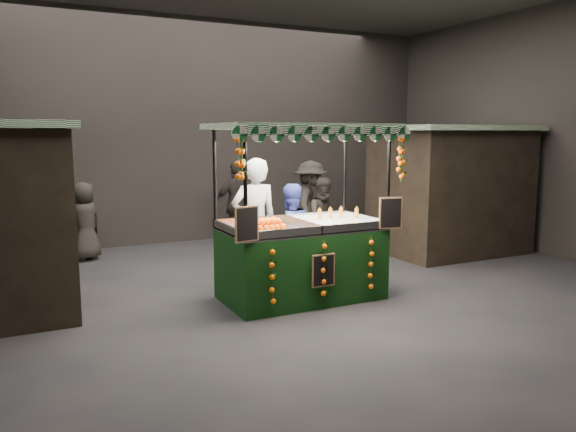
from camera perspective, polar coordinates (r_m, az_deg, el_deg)
name	(u,v)px	position (r m, az deg, el deg)	size (l,w,h in m)	color
ground	(292,296)	(8.46, 0.45, -8.26)	(12.00, 12.00, 0.00)	black
market_hall	(293,67)	(8.16, 0.47, 15.13)	(12.10, 10.10, 5.05)	black
neighbour_stall_right	(449,189)	(11.94, 16.28, 2.69)	(3.00, 2.20, 2.60)	black
juice_stall	(303,246)	(8.16, 1.57, -3.12)	(2.66, 1.56, 2.58)	black
vendor_grey	(254,223)	(8.78, -3.47, -0.76)	(0.78, 0.53, 2.06)	gray
vendor_blue	(290,233)	(9.07, 0.19, -1.80)	(0.80, 0.62, 1.64)	navy
shopper_1	(325,219)	(10.69, 3.86, -0.35)	(0.87, 0.73, 1.61)	#2A2422
shopper_2	(238,205)	(11.96, -5.18, 1.17)	(1.10, 0.50, 1.85)	#282320
shopper_3	(310,206)	(11.55, 2.33, 1.02)	(1.26, 1.40, 1.89)	black
shopper_4	(84,221)	(11.39, -20.22, -0.52)	(0.89, 0.80, 1.52)	black
shopper_5	(421,210)	(12.80, 13.51, 0.65)	(1.25, 1.34, 1.50)	black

